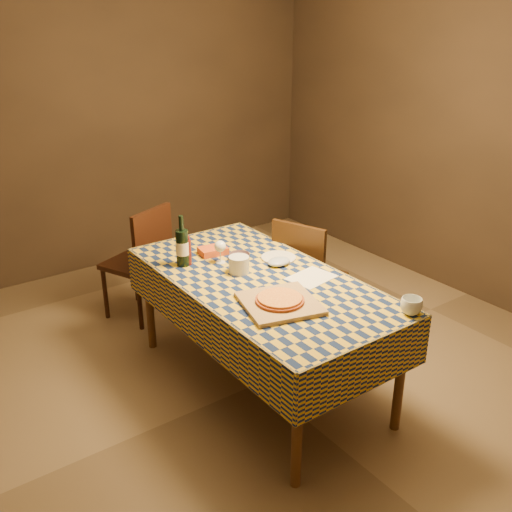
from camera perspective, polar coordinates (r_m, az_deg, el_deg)
name	(u,v)px	position (r m, az deg, el deg)	size (l,w,h in m)	color
room	(261,187)	(3.30, 0.51, 6.94)	(5.00, 5.10, 2.70)	brown
dining_table	(261,289)	(3.54, 0.47, -3.34)	(0.94, 1.84, 0.77)	brown
cutting_board	(280,303)	(3.18, 2.39, -4.75)	(0.40, 0.40, 0.03)	#A17D4B
pizza	(280,299)	(3.17, 2.40, -4.34)	(0.31, 0.31, 0.03)	#943B18
pepper_mill	(188,251)	(3.68, -6.86, 0.53)	(0.05, 0.05, 0.21)	#531613
bowl	(240,257)	(3.76, -1.66, -0.07)	(0.14, 0.14, 0.04)	#5D464E
wine_glass	(220,247)	(3.69, -3.61, 0.89)	(0.08, 0.08, 0.15)	white
wine_bottle	(182,247)	(3.66, -7.37, 0.90)	(0.10, 0.10, 0.34)	black
deli_tub	(239,265)	(3.56, -1.72, -0.87)	(0.13, 0.13, 0.11)	silver
takeout_container	(213,251)	(3.86, -4.32, 0.54)	(0.18, 0.13, 0.05)	#CC4C1A
white_plate	(278,258)	(3.78, 2.26, -0.17)	(0.23, 0.23, 0.01)	white
tumbler	(411,306)	(3.19, 15.28, -4.85)	(0.12, 0.12, 0.09)	silver
flour_patch	(311,277)	(3.52, 5.55, -2.14)	(0.28, 0.21, 0.00)	white
flour_bag	(279,262)	(3.68, 2.31, -0.56)	(0.16, 0.12, 0.05)	#A6B7D4
chair_far	(143,257)	(4.52, -11.26, -0.10)	(0.56, 0.56, 0.93)	black
chair_right	(305,273)	(4.19, 4.95, -1.66)	(0.54, 0.54, 0.93)	black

